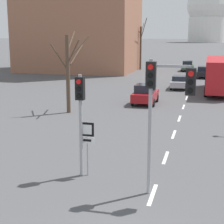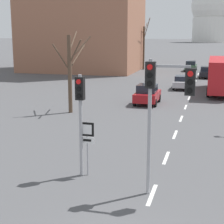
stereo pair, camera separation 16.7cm
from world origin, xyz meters
The scene contains 22 objects.
lane_stripe_0 centered at (0.00, 4.74, 0.00)m, with size 0.16×2.00×0.01m, color silver.
lane_stripe_1 centered at (0.00, 9.24, 0.00)m, with size 0.16×2.00×0.01m, color silver.
lane_stripe_2 centered at (0.00, 13.74, 0.00)m, with size 0.16×2.00×0.01m, color silver.
lane_stripe_3 centered at (0.00, 18.24, 0.00)m, with size 0.16×2.00×0.01m, color silver.
lane_stripe_4 centered at (0.00, 22.74, 0.00)m, with size 0.16×2.00×0.01m, color silver.
lane_stripe_5 centered at (0.00, 27.24, 0.00)m, with size 0.16×2.00×0.01m, color silver.
lane_stripe_6 centered at (0.00, 31.74, 0.00)m, with size 0.16×2.00×0.01m, color silver.
lane_stripe_7 centered at (0.00, 36.24, 0.00)m, with size 0.16×2.00×0.01m, color silver.
lane_stripe_8 centered at (0.00, 40.74, 0.00)m, with size 0.16×2.00×0.01m, color silver.
lane_stripe_9 centered at (0.00, 45.24, 0.00)m, with size 0.16×2.00×0.01m, color silver.
lane_stripe_10 centered at (0.00, 49.74, 0.00)m, with size 0.16×2.00×0.01m, color silver.
traffic_signal_near_left centered at (-3.29, 5.96, 3.09)m, with size 0.36×0.34×4.40m.
traffic_signal_centre_tall centered at (0.31, 4.83, 3.91)m, with size 1.78×0.34×5.17m.
route_sign_post centered at (-3.03, 6.04, 1.64)m, with size 0.60×0.08×2.41m.
sedan_near_left centered at (-1.17, 33.40, 0.76)m, with size 1.78×4.39×1.47m.
sedan_near_right centered at (1.19, 44.66, 0.81)m, with size 1.71×4.23×1.58m.
sedan_mid_centre centered at (-1.38, 53.88, 0.85)m, with size 1.86×4.55×1.68m.
sedan_far_left centered at (-3.36, 23.26, 0.87)m, with size 1.97×3.84×1.74m.
city_bus centered at (2.91, 31.65, 2.05)m, with size 2.66×10.80×3.48m.
bare_tree_left_near centered at (-9.39, 54.48, 4.10)m, with size 4.42×4.24×8.53m.
bare_tree_left_far centered at (-8.51, 18.34, 3.34)m, with size 2.36×3.51×6.24m.
capitol_dome centered at (0.00, 255.69, 18.89)m, with size 27.46×27.46×38.79m.
Camera 1 is at (1.80, -8.61, 6.07)m, focal length 60.00 mm.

